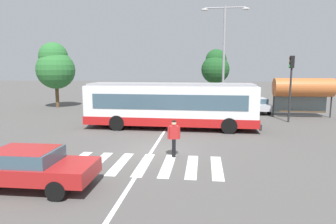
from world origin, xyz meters
TOP-DOWN VIEW (x-y plane):
  - ground_plane at (0.00, 0.00)m, footprint 160.00×160.00m
  - city_transit_bus at (0.03, 5.61)m, footprint 11.52×2.74m
  - pedestrian_crossing_street at (0.92, -0.82)m, footprint 0.57×0.33m
  - foreground_sedan at (-3.62, -4.92)m, footprint 4.53×1.93m
  - parked_car_blue at (-6.48, 14.42)m, footprint 2.04×4.58m
  - parked_car_charcoal at (-3.77, 14.31)m, footprint 1.89×4.51m
  - parked_car_black at (-0.96, 14.27)m, footprint 1.95×4.54m
  - parked_car_champagne at (1.80, 14.39)m, footprint 1.95×4.54m
  - parked_car_red at (4.30, 14.36)m, footprint 1.98×4.55m
  - parked_car_silver at (7.11, 13.89)m, footprint 2.02×4.58m
  - traffic_light_far_corner at (8.64, 8.96)m, footprint 0.33×0.32m
  - bus_stop_shelter at (10.41, 11.62)m, footprint 4.70×1.54m
  - twin_arm_street_lamp at (3.84, 11.42)m, footprint 3.93×0.32m
  - background_tree_left at (-13.12, 15.07)m, footprint 3.91×3.91m
  - background_tree_right at (3.56, 21.44)m, footprint 3.30×3.30m
  - crosswalk_painted_stripes at (-0.23, -2.08)m, footprint 6.55×2.97m
  - lane_center_line at (-0.25, 2.00)m, footprint 0.16×24.00m

SIDE VIEW (x-z plane):
  - ground_plane at x=0.00m, z-range 0.00..0.00m
  - lane_center_line at x=-0.25m, z-range 0.00..0.01m
  - crosswalk_painted_stripes at x=-0.23m, z-range 0.00..0.01m
  - foreground_sedan at x=-3.62m, z-range 0.09..1.44m
  - parked_car_blue at x=-6.48m, z-range 0.09..1.44m
  - parked_car_charcoal at x=-3.77m, z-range 0.09..1.44m
  - parked_car_black at x=-0.96m, z-range 0.09..1.44m
  - parked_car_champagne at x=1.80m, z-range 0.09..1.44m
  - parked_car_red at x=4.30m, z-range 0.09..1.44m
  - parked_car_silver at x=7.11m, z-range 0.09..1.44m
  - pedestrian_crossing_street at x=0.92m, z-range 0.11..1.83m
  - city_transit_bus at x=0.03m, z-range 0.06..3.12m
  - bus_stop_shelter at x=10.41m, z-range 0.79..4.04m
  - traffic_light_far_corner at x=8.64m, z-range 0.83..5.79m
  - background_tree_right at x=3.56m, z-range 1.09..7.42m
  - background_tree_left at x=-13.12m, z-range 0.92..7.65m
  - twin_arm_street_lamp at x=3.84m, z-range 1.00..10.11m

